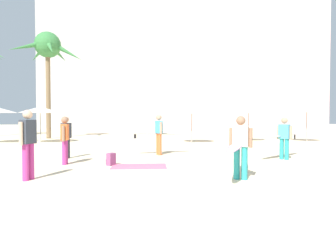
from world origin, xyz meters
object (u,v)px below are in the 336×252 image
object	(u,v)px
person_far_right	(66,135)
backpack	(111,159)
person_mid_left	(283,136)
beach_towel	(139,166)
person_near_left	(239,144)
cafe_umbrella_2	(40,110)
cafe_umbrella_3	(248,110)
cafe_umbrella_1	(307,109)
person_far_left	(65,138)
person_mid_center	(28,141)
person_near_right	(159,133)
cafe_umbrella_0	(192,109)
palm_tree_far_left	(48,50)

from	to	relation	value
person_far_right	backpack	bearing A→B (deg)	-20.60
person_mid_left	person_far_right	size ratio (longest dim) A/B	1.51
beach_towel	person_mid_left	world-z (taller)	person_mid_left
beach_towel	person_far_right	world-z (taller)	person_far_right
person_near_left	beach_towel	bearing A→B (deg)	-100.69
cafe_umbrella_2	cafe_umbrella_3	xyz separation A→B (m)	(13.58, 0.22, 0.01)
cafe_umbrella_1	person_far_left	distance (m)	15.97
backpack	person_far_left	world-z (taller)	person_far_left
cafe_umbrella_1	person_mid_center	distance (m)	17.69
cafe_umbrella_1	person_far_left	size ratio (longest dim) A/B	1.47
person_near_right	person_near_left	xyz separation A→B (m)	(1.93, -5.25, -0.03)
cafe_umbrella_3	cafe_umbrella_0	bearing A→B (deg)	-165.53
palm_tree_far_left	backpack	world-z (taller)	palm_tree_far_left
cafe_umbrella_0	backpack	size ratio (longest dim) A/B	5.69
cafe_umbrella_2	person_near_left	world-z (taller)	cafe_umbrella_2
cafe_umbrella_2	person_mid_left	size ratio (longest dim) A/B	1.02
person_near_left	person_far_right	bearing A→B (deg)	-100.02
palm_tree_far_left	cafe_umbrella_3	distance (m)	15.47
person_near_left	person_mid_center	distance (m)	5.52
cafe_umbrella_1	person_mid_left	size ratio (longest dim) A/B	0.97
beach_towel	person_mid_center	size ratio (longest dim) A/B	0.98
cafe_umbrella_0	person_far_left	distance (m)	10.08
cafe_umbrella_1	person_mid_left	world-z (taller)	cafe_umbrella_1
palm_tree_far_left	person_near_right	distance (m)	14.39
cafe_umbrella_0	cafe_umbrella_2	xyz separation A→B (m)	(-9.58, 0.81, -0.02)
palm_tree_far_left	person_near_left	xyz separation A→B (m)	(9.92, -15.73, -5.81)
cafe_umbrella_1	person_near_left	bearing A→B (deg)	-125.38
person_mid_center	cafe_umbrella_2	bearing A→B (deg)	-53.51
person_near_left	person_far_right	distance (m)	7.04
palm_tree_far_left	cafe_umbrella_2	world-z (taller)	palm_tree_far_left
palm_tree_far_left	person_mid_center	xyz separation A→B (m)	(4.40, -15.56, -5.71)
person_near_right	beach_towel	bearing A→B (deg)	-121.94
person_mid_left	person_near_left	xyz separation A→B (m)	(-2.82, -3.51, 0.01)
palm_tree_far_left	backpack	xyz separation A→B (m)	(6.26, -13.31, -6.52)
beach_towel	person_far_right	xyz separation A→B (m)	(-2.91, 2.15, 0.90)
person_near_right	palm_tree_far_left	bearing A→B (deg)	109.17
beach_towel	person_near_right	world-z (taller)	person_near_right
palm_tree_far_left	backpack	distance (m)	16.08
palm_tree_far_left	cafe_umbrella_0	distance (m)	12.23
cafe_umbrella_2	beach_towel	bearing A→B (deg)	-56.28
palm_tree_far_left	person_far_right	xyz separation A→B (m)	(4.31, -11.49, -5.81)
cafe_umbrella_0	person_mid_left	size ratio (longest dim) A/B	0.95
person_mid_center	beach_towel	bearing A→B (deg)	-126.60
person_mid_left	cafe_umbrella_2	bearing A→B (deg)	-74.29
cafe_umbrella_1	cafe_umbrella_2	xyz separation A→B (m)	(-17.29, 0.42, -0.10)
cafe_umbrella_0	person_mid_left	xyz separation A→B (m)	(2.44, -7.50, -1.22)
beach_towel	person_near_left	world-z (taller)	person_near_left
cafe_umbrella_3	person_near_right	world-z (taller)	cafe_umbrella_3
cafe_umbrella_0	person_mid_left	distance (m)	7.99
person_far_right	person_far_left	distance (m)	1.53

